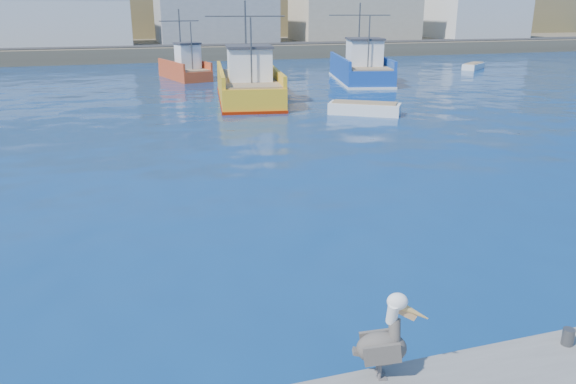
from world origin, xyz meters
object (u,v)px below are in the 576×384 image
object	(u,v)px
trawler_blue	(361,69)
boat_orange	(186,68)
trawler_yellow_b	(248,85)
skiff_far	(473,67)
pelican	(385,341)
skiff_mid	(364,110)

from	to	relation	value
trawler_blue	boat_orange	xyz separation A→B (m)	(-13.95, 6.17, -0.05)
trawler_yellow_b	skiff_far	bearing A→B (deg)	25.75
boat_orange	skiff_far	world-z (taller)	boat_orange
trawler_blue	pelican	world-z (taller)	trawler_blue
skiff_far	pelican	xyz separation A→B (m)	(-31.95, -43.40, 0.86)
trawler_yellow_b	skiff_far	distance (m)	29.70
trawler_yellow_b	trawler_blue	bearing A→B (deg)	31.84
skiff_mid	skiff_far	size ratio (longest dim) A/B	1.18
pelican	trawler_blue	bearing A→B (deg)	66.05
trawler_blue	boat_orange	world-z (taller)	trawler_blue
trawler_blue	skiff_mid	bearing A→B (deg)	-113.53
trawler_yellow_b	pelican	bearing A→B (deg)	-99.68
trawler_yellow_b	boat_orange	distance (m)	13.54
boat_orange	skiff_mid	distance (m)	21.93
boat_orange	skiff_mid	world-z (taller)	boat_orange
skiff_mid	skiff_far	xyz separation A→B (m)	(21.47, 20.10, -0.04)
trawler_yellow_b	skiff_far	size ratio (longest dim) A/B	3.28
trawler_blue	pelican	bearing A→B (deg)	-113.95
boat_orange	pelican	size ratio (longest dim) A/B	5.04
trawler_blue	skiff_far	distance (m)	16.29
skiff_far	trawler_blue	bearing A→B (deg)	-159.31
trawler_yellow_b	boat_orange	world-z (taller)	trawler_yellow_b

